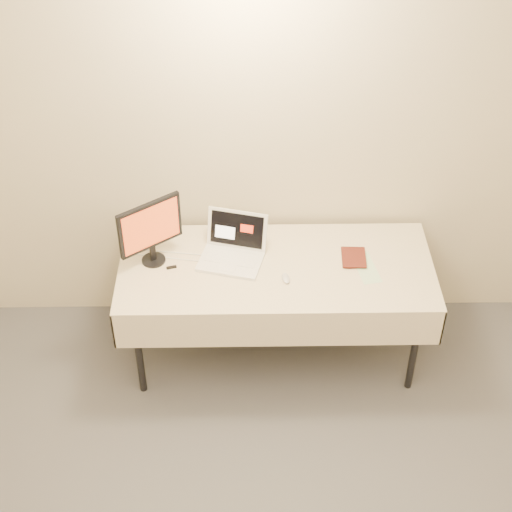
{
  "coord_description": "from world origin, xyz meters",
  "views": [
    {
      "loc": [
        -0.17,
        -1.47,
        3.73
      ],
      "look_at": [
        -0.12,
        1.99,
        0.86
      ],
      "focal_mm": 55.0,
      "sensor_mm": 36.0,
      "label": 1
    }
  ],
  "objects_px": {
    "laptop": "(233,248)",
    "monitor": "(150,228)",
    "table": "(276,274)",
    "book": "(343,246)"
  },
  "relations": [
    {
      "from": "laptop",
      "to": "monitor",
      "type": "relative_size",
      "value": 1.04
    },
    {
      "from": "table",
      "to": "book",
      "type": "xyz_separation_m",
      "value": [
        0.39,
        0.06,
        0.16
      ]
    },
    {
      "from": "laptop",
      "to": "monitor",
      "type": "distance_m",
      "value": 0.51
    },
    {
      "from": "monitor",
      "to": "table",
      "type": "bearing_deg",
      "value": -41.14
    },
    {
      "from": "laptop",
      "to": "book",
      "type": "height_order",
      "value": "laptop"
    },
    {
      "from": "monitor",
      "to": "book",
      "type": "distance_m",
      "value": 1.13
    },
    {
      "from": "table",
      "to": "book",
      "type": "bearing_deg",
      "value": 8.97
    },
    {
      "from": "monitor",
      "to": "book",
      "type": "height_order",
      "value": "monitor"
    },
    {
      "from": "monitor",
      "to": "laptop",
      "type": "bearing_deg",
      "value": -32.13
    },
    {
      "from": "laptop",
      "to": "monitor",
      "type": "height_order",
      "value": "monitor"
    }
  ]
}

